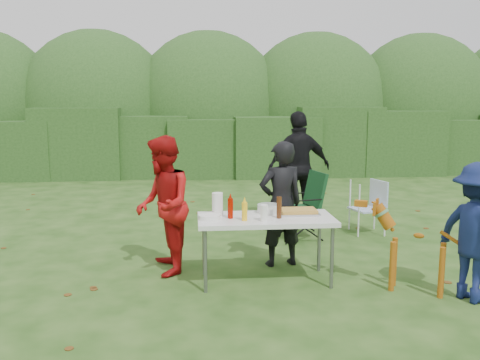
{
  "coord_description": "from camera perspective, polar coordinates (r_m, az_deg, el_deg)",
  "views": [
    {
      "loc": [
        -0.46,
        -5.44,
        2.03
      ],
      "look_at": [
        0.13,
        0.98,
        1.0
      ],
      "focal_mm": 38.0,
      "sensor_mm": 36.0,
      "label": 1
    }
  ],
  "objects": [
    {
      "name": "food_tray",
      "position": [
        5.82,
        6.57,
        -3.7
      ],
      "size": [
        0.45,
        0.3,
        0.02
      ],
      "primitive_type": "cube",
      "color": "#B7B7BA",
      "rests_on": "folding_table"
    },
    {
      "name": "person_cook",
      "position": [
        6.2,
        4.61,
        -2.7
      ],
      "size": [
        0.63,
        0.48,
        1.54
      ],
      "primitive_type": "imported",
      "rotation": [
        0.0,
        0.0,
        3.37
      ],
      "color": "black",
      "rests_on": "ground"
    },
    {
      "name": "focaccia_bread",
      "position": [
        5.81,
        6.57,
        -3.43
      ],
      "size": [
        0.4,
        0.26,
        0.04
      ],
      "primitive_type": "cube",
      "color": "gold",
      "rests_on": "food_tray"
    },
    {
      "name": "child",
      "position": [
        5.64,
        25.1,
        -5.36
      ],
      "size": [
        0.83,
        1.04,
        1.42
      ],
      "primitive_type": "imported",
      "rotation": [
        0.0,
        0.0,
        1.95
      ],
      "color": "#0F1A47",
      "rests_on": "ground"
    },
    {
      "name": "folding_table",
      "position": [
        5.64,
        2.92,
        -4.71
      ],
      "size": [
        1.5,
        0.7,
        0.74
      ],
      "color": "silver",
      "rests_on": "ground"
    },
    {
      "name": "person_red_jacket",
      "position": [
        5.96,
        -8.62,
        -2.85
      ],
      "size": [
        0.71,
        0.86,
        1.62
      ],
      "primitive_type": "imported",
      "rotation": [
        0.0,
        0.0,
        -1.44
      ],
      "color": "#A50E0E",
      "rests_on": "ground"
    },
    {
      "name": "ground",
      "position": [
        5.82,
        -0.42,
        -11.32
      ],
      "size": [
        80.0,
        80.0,
        0.0
      ],
      "primitive_type": "plane",
      "color": "#1E4211"
    },
    {
      "name": "shrub_backdrop",
      "position": [
        15.05,
        -3.54,
        7.44
      ],
      "size": [
        20.0,
        2.6,
        3.2
      ],
      "primitive_type": "ellipsoid",
      "color": "#3D6628",
      "rests_on": "ground"
    },
    {
      "name": "lawn_chair",
      "position": [
        7.98,
        14.09,
        -2.93
      ],
      "size": [
        0.6,
        0.6,
        0.81
      ],
      "primitive_type": null,
      "rotation": [
        0.0,
        0.0,
        3.43
      ],
      "color": "#4D73B2",
      "rests_on": "ground"
    },
    {
      "name": "beer_bottle",
      "position": [
        5.56,
        4.41,
        -3.1
      ],
      "size": [
        0.06,
        0.06,
        0.24
      ],
      "primitive_type": "cylinder",
      "color": "#47230F",
      "rests_on": "folding_table"
    },
    {
      "name": "person_black_puffy",
      "position": [
        8.31,
        6.64,
        1.35
      ],
      "size": [
        1.15,
        0.67,
        1.84
      ],
      "primitive_type": "imported",
      "rotation": [
        0.0,
        0.0,
        3.36
      ],
      "color": "black",
      "rests_on": "ground"
    },
    {
      "name": "hedge_row",
      "position": [
        13.5,
        -3.3,
        4.07
      ],
      "size": [
        22.0,
        1.4,
        1.7
      ],
      "primitive_type": "cube",
      "color": "#23471C",
      "rests_on": "ground"
    },
    {
      "name": "plate_stack",
      "position": [
        5.53,
        -3.46,
        -4.16
      ],
      "size": [
        0.24,
        0.24,
        0.05
      ],
      "primitive_type": "cylinder",
      "color": "white",
      "rests_on": "folding_table"
    },
    {
      "name": "cup_stack",
      "position": [
        5.42,
        2.74,
        -3.73
      ],
      "size": [
        0.08,
        0.08,
        0.18
      ],
      "primitive_type": "cylinder",
      "color": "white",
      "rests_on": "folding_table"
    },
    {
      "name": "dog",
      "position": [
        5.71,
        19.36,
        -7.34
      ],
      "size": [
        1.05,
        0.82,
        0.93
      ],
      "primitive_type": null,
      "rotation": [
        0.0,
        0.0,
        2.64
      ],
      "color": "#954F0F",
      "rests_on": "ground"
    },
    {
      "name": "camping_chair",
      "position": [
        7.49,
        6.87,
        -2.81
      ],
      "size": [
        0.75,
        0.75,
        0.99
      ],
      "primitive_type": null,
      "rotation": [
        0.0,
        0.0,
        3.38
      ],
      "color": "#123C1D",
      "rests_on": "ground"
    },
    {
      "name": "ketchup_bottle",
      "position": [
        5.54,
        -1.09,
        -3.21
      ],
      "size": [
        0.06,
        0.06,
        0.22
      ],
      "primitive_type": "cylinder",
      "color": "#8D0D00",
      "rests_on": "folding_table"
    },
    {
      "name": "mustard_bottle",
      "position": [
        5.44,
        0.52,
        -3.55
      ],
      "size": [
        0.06,
        0.06,
        0.2
      ],
      "primitive_type": "cylinder",
      "color": "yellow",
      "rests_on": "folding_table"
    },
    {
      "name": "paper_towel_roll",
      "position": [
        5.66,
        -2.55,
        -2.75
      ],
      "size": [
        0.12,
        0.12,
        0.26
      ],
      "primitive_type": "cylinder",
      "color": "white",
      "rests_on": "folding_table"
    },
    {
      "name": "pasta_bowl",
      "position": [
        5.82,
        3.24,
        -3.24
      ],
      "size": [
        0.26,
        0.26,
        0.1
      ],
      "primitive_type": "cylinder",
      "color": "silver",
      "rests_on": "folding_table"
    }
  ]
}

